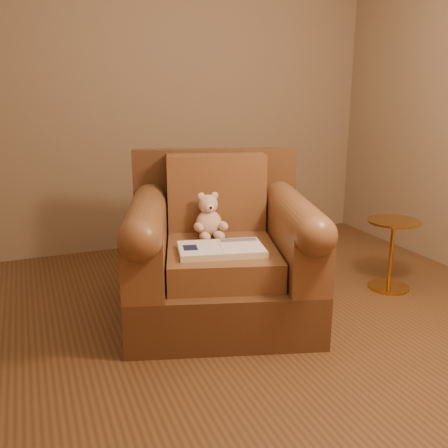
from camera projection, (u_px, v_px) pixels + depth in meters
name	position (u px, v px, depth m)	size (l,w,h in m)	color
floor	(253.00, 339.00, 2.87)	(4.00, 4.00, 0.00)	brown
room	(259.00, 21.00, 2.43)	(4.02, 4.02, 2.71)	#876F53
armchair	(220.00, 254.00, 3.14)	(1.37, 1.33, 1.00)	#55341C
teddy_bear	(209.00, 220.00, 3.17)	(0.21, 0.24, 0.29)	beige
guidebook	(221.00, 249.00, 2.88)	(0.54, 0.39, 0.04)	beige
side_table	(391.00, 252.00, 3.54)	(0.36, 0.36, 0.51)	#C78A36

